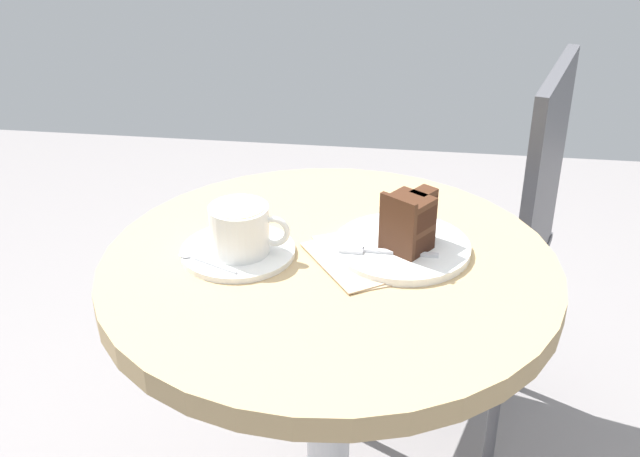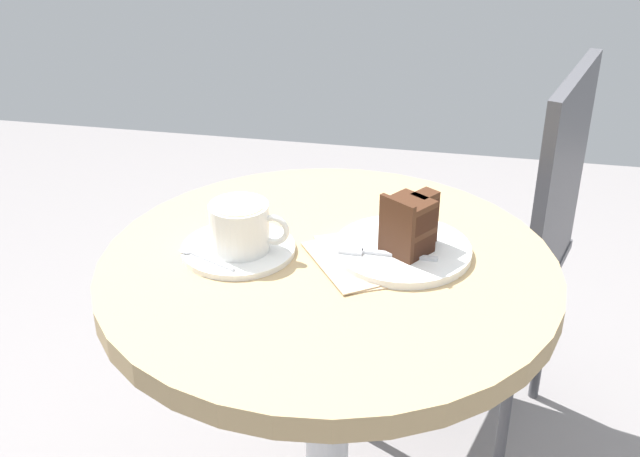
{
  "view_description": "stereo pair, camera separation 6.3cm",
  "coord_description": "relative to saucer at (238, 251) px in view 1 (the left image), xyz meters",
  "views": [
    {
      "loc": [
        0.12,
        -0.99,
        1.32
      ],
      "look_at": [
        -0.02,
        0.03,
        0.77
      ],
      "focal_mm": 45.0,
      "sensor_mm": 36.0,
      "label": 1
    },
    {
      "loc": [
        0.18,
        -0.98,
        1.32
      ],
      "look_at": [
        -0.02,
        0.03,
        0.77
      ],
      "focal_mm": 45.0,
      "sensor_mm": 36.0,
      "label": 2
    }
  ],
  "objects": [
    {
      "name": "saucer",
      "position": [
        0.0,
        0.0,
        0.0
      ],
      "size": [
        0.17,
        0.17,
        0.01
      ],
      "color": "white",
      "rests_on": "cafe_table"
    },
    {
      "name": "cafe_table",
      "position": [
        0.14,
        -0.01,
        -0.14
      ],
      "size": [
        0.67,
        0.67,
        0.73
      ],
      "color": "tan",
      "rests_on": "ground"
    },
    {
      "name": "teaspoon",
      "position": [
        -0.04,
        -0.04,
        0.01
      ],
      "size": [
        0.09,
        0.05,
        0.0
      ],
      "rotation": [
        0.0,
        0.0,
        2.7
      ],
      "color": "silver",
      "rests_on": "saucer"
    },
    {
      "name": "fork",
      "position": [
        0.2,
        0.01,
        0.01
      ],
      "size": [
        0.14,
        0.02,
        0.0
      ],
      "rotation": [
        0.0,
        0.0,
        3.12
      ],
      "color": "silver",
      "rests_on": "cake_plate"
    },
    {
      "name": "cake_slice",
      "position": [
        0.25,
        0.03,
        0.05
      ],
      "size": [
        0.08,
        0.09,
        0.09
      ],
      "rotation": [
        0.0,
        0.0,
        0.97
      ],
      "color": "#381E14",
      "rests_on": "cake_plate"
    },
    {
      "name": "coffee_cup",
      "position": [
        0.01,
        -0.01,
        0.04
      ],
      "size": [
        0.12,
        0.09,
        0.07
      ],
      "color": "white",
      "rests_on": "saucer"
    },
    {
      "name": "cake_plate",
      "position": [
        0.24,
        0.04,
        0.0
      ],
      "size": [
        0.2,
        0.2,
        0.01
      ],
      "color": "white",
      "rests_on": "cafe_table"
    },
    {
      "name": "cafe_chair",
      "position": [
        0.42,
        0.53,
        -0.22
      ],
      "size": [
        0.47,
        0.47,
        0.88
      ],
      "rotation": [
        0.0,
        0.0,
        4.42
      ],
      "color": "#4C4C51",
      "rests_on": "ground"
    },
    {
      "name": "napkin",
      "position": [
        0.2,
        0.02,
        -0.0
      ],
      "size": [
        0.24,
        0.23,
        0.0
      ],
      "rotation": [
        0.0,
        0.0,
        3.59
      ],
      "color": "tan",
      "rests_on": "cafe_table"
    }
  ]
}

